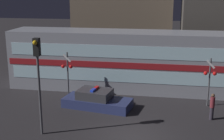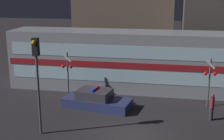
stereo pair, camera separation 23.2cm
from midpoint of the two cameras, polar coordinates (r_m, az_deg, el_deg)
The scene contains 8 objects.
ground_plane at distance 16.69m, azimuth 3.44°, elevation -12.14°, with size 120.00×120.00×0.00m, color #262326.
train at distance 23.60m, azimuth 2.02°, elevation 1.74°, with size 17.42×3.12×4.43m.
police_car at distance 20.36m, azimuth -3.16°, elevation -5.55°, with size 4.63×2.49×1.30m.
pedestrian at distance 19.24m, azimuth 17.51°, elevation -6.36°, with size 0.27×0.27×1.62m.
crossing_signal_near at distance 20.95m, azimuth 17.12°, elevation -1.34°, with size 0.81×0.31×3.23m.
crossing_signal_far at distance 21.86m, azimuth -8.46°, elevation -0.10°, with size 0.81×0.31×3.27m.
traffic_light_corner at distance 16.16m, azimuth -13.80°, elevation 0.45°, with size 0.30×0.46×5.16m.
building_left at distance 32.84m, azimuth 2.06°, elevation 8.01°, with size 9.72×6.29×7.32m.
Camera 1 is at (1.41, -14.82, 7.57)m, focal length 50.00 mm.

